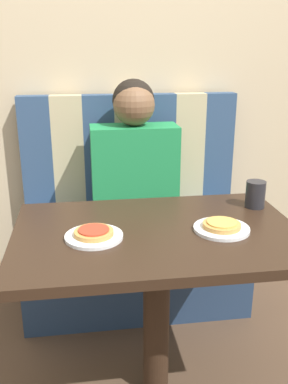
{
  "coord_description": "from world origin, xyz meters",
  "views": [
    {
      "loc": [
        -0.24,
        -1.36,
        1.31
      ],
      "look_at": [
        0.0,
        0.32,
        0.73
      ],
      "focal_mm": 40.0,
      "sensor_mm": 36.0,
      "label": 1
    }
  ],
  "objects_px": {
    "plate_right": "(221,229)",
    "pizza_left": "(94,232)",
    "plate_left": "(94,236)",
    "drinking_cup": "(255,194)",
    "pizza_right": "(222,225)",
    "person": "(134,154)"
  },
  "relations": [
    {
      "from": "person",
      "to": "plate_right",
      "type": "height_order",
      "value": "person"
    },
    {
      "from": "pizza_right",
      "to": "person",
      "type": "bearing_deg",
      "value": 107.93
    },
    {
      "from": "plate_left",
      "to": "drinking_cup",
      "type": "distance_m",
      "value": 0.68
    },
    {
      "from": "plate_right",
      "to": "drinking_cup",
      "type": "distance_m",
      "value": 0.29
    },
    {
      "from": "drinking_cup",
      "to": "pizza_left",
      "type": "bearing_deg",
      "value": -162.55
    },
    {
      "from": "person",
      "to": "plate_right",
      "type": "relative_size",
      "value": 3.53
    },
    {
      "from": "plate_left",
      "to": "plate_right",
      "type": "relative_size",
      "value": 1.0
    },
    {
      "from": "person",
      "to": "plate_left",
      "type": "bearing_deg",
      "value": -107.93
    },
    {
      "from": "plate_right",
      "to": "drinking_cup",
      "type": "bearing_deg",
      "value": 45.06
    },
    {
      "from": "plate_left",
      "to": "pizza_right",
      "type": "height_order",
      "value": "pizza_right"
    },
    {
      "from": "plate_right",
      "to": "pizza_left",
      "type": "bearing_deg",
      "value": 180.0
    },
    {
      "from": "person",
      "to": "pizza_right",
      "type": "relative_size",
      "value": 5.23
    },
    {
      "from": "plate_right",
      "to": "pizza_left",
      "type": "xyz_separation_m",
      "value": [
        -0.44,
        0.0,
        0.02
      ]
    },
    {
      "from": "plate_right",
      "to": "pizza_left",
      "type": "relative_size",
      "value": 1.48
    },
    {
      "from": "person",
      "to": "drinking_cup",
      "type": "xyz_separation_m",
      "value": [
        0.43,
        -0.48,
        -0.06
      ]
    },
    {
      "from": "person",
      "to": "pizza_right",
      "type": "xyz_separation_m",
      "value": [
        0.22,
        -0.69,
        -0.1
      ]
    },
    {
      "from": "pizza_right",
      "to": "drinking_cup",
      "type": "xyz_separation_m",
      "value": [
        0.2,
        0.2,
        0.03
      ]
    },
    {
      "from": "plate_right",
      "to": "pizza_left",
      "type": "height_order",
      "value": "pizza_left"
    },
    {
      "from": "plate_left",
      "to": "pizza_left",
      "type": "height_order",
      "value": "pizza_left"
    },
    {
      "from": "pizza_right",
      "to": "drinking_cup",
      "type": "distance_m",
      "value": 0.29
    },
    {
      "from": "plate_left",
      "to": "plate_right",
      "type": "bearing_deg",
      "value": 0.0
    },
    {
      "from": "person",
      "to": "plate_left",
      "type": "xyz_separation_m",
      "value": [
        -0.22,
        -0.69,
        -0.11
      ]
    }
  ]
}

